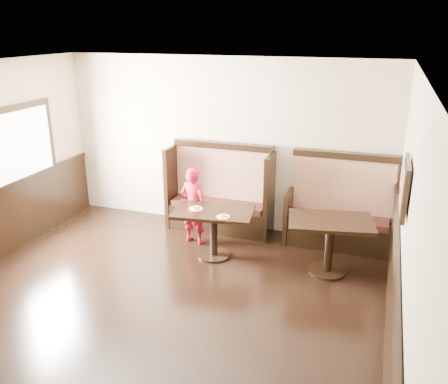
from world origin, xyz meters
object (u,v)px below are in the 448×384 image
at_px(booth_neighbor, 340,216).
at_px(table_main, 213,221).
at_px(table_neighbor, 330,233).
at_px(child, 194,206).
at_px(booth_main, 220,198).

distance_m(booth_neighbor, table_main, 1.98).
xyz_separation_m(table_neighbor, child, (-2.11, 0.29, 0.03)).
xyz_separation_m(booth_main, table_main, (0.25, -1.01, 0.03)).
bearing_deg(table_neighbor, booth_main, 142.41).
distance_m(booth_neighbor, table_neighbor, 0.96).
height_order(table_neighbor, child, child).
distance_m(booth_main, booth_neighbor, 1.95).
bearing_deg(table_main, booth_neighbor, 23.14).
height_order(booth_main, booth_neighbor, same).
height_order(table_main, child, child).
relative_size(table_main, table_neighbor, 0.99).
distance_m(booth_neighbor, child, 2.26).
distance_m(booth_main, table_neighbor, 2.13).
bearing_deg(booth_main, child, -107.12).
height_order(booth_neighbor, child, booth_neighbor).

